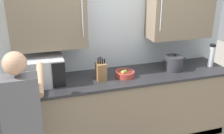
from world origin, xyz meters
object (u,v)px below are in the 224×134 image
at_px(stock_pot, 174,63).
at_px(microwave_oven, 38,72).
at_px(fruit_bowl, 125,74).
at_px(person_figure, 22,119).
at_px(knife_block, 101,71).
at_px(thermos_flask, 212,55).

bearing_deg(stock_pot, microwave_oven, 178.56).
bearing_deg(fruit_bowl, person_figure, -152.33).
distance_m(microwave_oven, person_figure, 0.74).
bearing_deg(knife_block, thermos_flask, 0.00).
distance_m(microwave_oven, stock_pot, 1.71).
height_order(microwave_oven, fruit_bowl, microwave_oven).
height_order(microwave_oven, stock_pot, microwave_oven).
xyz_separation_m(stock_pot, person_figure, (-1.89, -0.66, -0.10)).
bearing_deg(thermos_flask, microwave_oven, 178.29).
height_order(stock_pot, person_figure, person_figure).
bearing_deg(microwave_oven, thermos_flask, -1.71).
bearing_deg(fruit_bowl, microwave_oven, 175.79).
height_order(stock_pot, knife_block, knife_block).
bearing_deg(knife_block, stock_pot, 1.42).
relative_size(microwave_oven, person_figure, 0.48).
bearing_deg(person_figure, microwave_oven, 75.60).
xyz_separation_m(microwave_oven, fruit_bowl, (1.02, -0.08, -0.12)).
xyz_separation_m(thermos_flask, fruit_bowl, (-1.25, -0.01, -0.11)).
bearing_deg(stock_pot, knife_block, -178.58).
relative_size(stock_pot, knife_block, 1.14).
bearing_deg(microwave_oven, stock_pot, -1.44).
relative_size(knife_block, fruit_bowl, 1.27).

